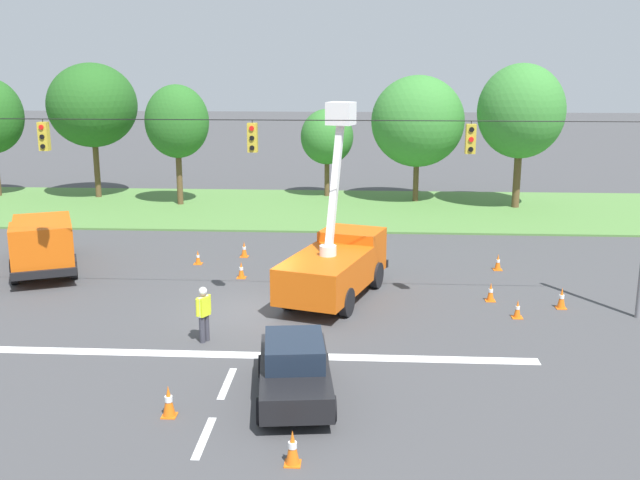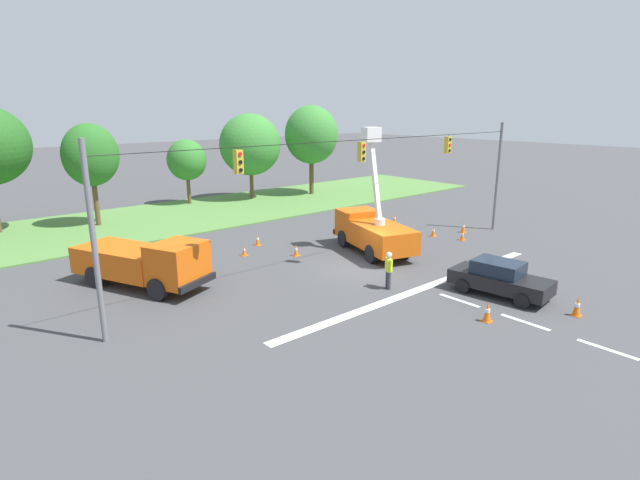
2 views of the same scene
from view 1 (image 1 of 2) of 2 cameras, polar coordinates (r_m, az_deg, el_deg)
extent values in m
plane|color=#424244|center=(26.37, -4.73, -5.35)|extent=(200.00, 200.00, 0.00)
cube|color=#517F3D|center=(43.67, -1.47, 2.41)|extent=(56.00, 12.00, 0.10)
cube|color=silver|center=(22.60, -6.18, -8.69)|extent=(17.60, 0.50, 0.01)
cube|color=silver|center=(20.79, -7.09, -10.78)|extent=(0.20, 2.00, 0.01)
cube|color=silver|center=(18.16, -8.82, -14.66)|extent=(0.20, 2.00, 0.01)
cylinder|color=black|center=(25.02, -5.03, 9.10)|extent=(26.00, 0.03, 0.03)
cylinder|color=black|center=(26.99, -20.38, 8.54)|extent=(0.02, 0.02, 0.10)
cube|color=gold|center=(27.03, -20.29, 7.42)|extent=(0.32, 0.28, 0.96)
cylinder|color=red|center=(26.86, -20.48, 8.06)|extent=(0.16, 0.05, 0.16)
cylinder|color=black|center=(26.89, -20.42, 7.38)|extent=(0.16, 0.05, 0.16)
cylinder|color=black|center=(26.92, -20.37, 6.70)|extent=(0.16, 0.05, 0.16)
cylinder|color=black|center=(25.03, -5.19, 8.98)|extent=(0.02, 0.02, 0.10)
cube|color=gold|center=(25.08, -5.16, 7.78)|extent=(0.32, 0.28, 0.96)
cylinder|color=red|center=(24.89, -5.23, 8.47)|extent=(0.16, 0.05, 0.16)
cylinder|color=black|center=(24.92, -5.22, 7.74)|extent=(0.16, 0.05, 0.16)
cylinder|color=black|center=(24.96, -5.20, 7.01)|extent=(0.16, 0.05, 0.16)
cylinder|color=black|center=(25.00, 11.46, 8.77)|extent=(0.02, 0.02, 0.10)
cube|color=gold|center=(25.05, 11.40, 7.56)|extent=(0.32, 0.28, 0.96)
cylinder|color=black|center=(24.86, 11.48, 8.25)|extent=(0.16, 0.05, 0.16)
cylinder|color=red|center=(24.89, 11.45, 7.52)|extent=(0.16, 0.05, 0.16)
cylinder|color=black|center=(24.93, 11.41, 6.79)|extent=(0.16, 0.05, 0.16)
cylinder|color=brown|center=(48.90, -16.63, 5.08)|extent=(0.36, 0.36, 3.50)
ellipsoid|color=#235B1E|center=(48.51, -16.95, 9.80)|extent=(5.39, 5.68, 5.11)
cylinder|color=brown|center=(45.26, -10.66, 4.71)|extent=(0.35, 0.35, 3.41)
ellipsoid|color=#286623|center=(44.88, -10.85, 8.86)|extent=(3.75, 3.21, 4.26)
cylinder|color=brown|center=(47.28, 0.53, 4.72)|extent=(0.31, 0.31, 2.44)
ellipsoid|color=#33752D|center=(46.94, 0.54, 7.88)|extent=(3.28, 3.32, 3.43)
cylinder|color=brown|center=(45.93, 7.31, 4.43)|extent=(0.33, 0.33, 2.57)
ellipsoid|color=#387F33|center=(45.49, 7.45, 8.96)|extent=(5.54, 5.13, 5.42)
cylinder|color=brown|center=(45.02, 14.77, 4.54)|extent=(0.42, 0.42, 3.56)
ellipsoid|color=#387F33|center=(44.60, 15.07, 9.46)|extent=(4.94, 4.99, 5.36)
cube|color=#D6560F|center=(26.37, 0.38, -2.69)|extent=(3.50, 4.69, 1.29)
cube|color=#D6560F|center=(29.04, 2.47, -0.79)|extent=(2.68, 2.39, 1.65)
cube|color=#1E2838|center=(29.54, 2.86, 0.03)|extent=(1.92, 0.70, 0.74)
cube|color=black|center=(30.10, 3.05, -1.60)|extent=(2.27, 0.87, 0.30)
cylinder|color=black|center=(29.38, 0.32, -2.27)|extent=(0.57, 1.04, 1.00)
cylinder|color=black|center=(28.72, 4.33, -2.69)|extent=(0.57, 1.04, 1.00)
cylinder|color=black|center=(26.29, -2.40, -4.22)|extent=(0.57, 1.04, 1.00)
cylinder|color=black|center=(25.55, 2.04, -4.75)|extent=(0.57, 1.04, 1.00)
cylinder|color=silver|center=(26.42, 0.61, -0.80)|extent=(0.60, 0.60, 0.36)
cube|color=white|center=(26.56, 1.10, 3.99)|extent=(0.69, 1.50, 4.70)
cube|color=white|center=(26.84, 1.60, 9.62)|extent=(1.10, 1.04, 0.80)
cube|color=#D6560F|center=(34.21, -20.38, 0.23)|extent=(4.01, 5.16, 1.25)
cube|color=#D6560F|center=(30.94, -20.42, -0.57)|extent=(2.88, 2.71, 1.83)
cube|color=#1E2838|center=(30.20, -20.46, -0.29)|extent=(1.90, 0.89, 0.82)
cube|color=black|center=(30.10, -20.29, -2.46)|extent=(2.25, 1.09, 0.30)
cylinder|color=black|center=(31.42, -18.28, -1.92)|extent=(0.65, 1.03, 1.00)
cylinder|color=black|center=(31.46, -22.27, -2.24)|extent=(0.65, 1.03, 1.00)
cylinder|color=black|center=(35.15, -18.52, -0.33)|extent=(0.65, 1.03, 1.00)
cylinder|color=black|center=(35.18, -22.08, -0.61)|extent=(0.65, 1.03, 1.00)
cube|color=black|center=(19.58, -1.94, -10.23)|extent=(2.26, 4.48, 0.64)
cube|color=#192333|center=(19.48, -1.97, -8.38)|extent=(1.73, 2.23, 0.60)
cylinder|color=black|center=(18.55, 0.91, -12.74)|extent=(0.27, 0.66, 0.64)
cylinder|color=black|center=(18.51, -4.55, -12.85)|extent=(0.27, 0.66, 0.64)
cylinder|color=black|center=(20.97, 0.35, -9.50)|extent=(0.27, 0.66, 0.64)
cylinder|color=black|center=(20.93, -4.43, -9.59)|extent=(0.27, 0.66, 0.64)
cylinder|color=#383842|center=(23.68, -8.65, -6.61)|extent=(0.18, 0.18, 0.85)
cylinder|color=#383842|center=(23.54, -8.97, -6.75)|extent=(0.18, 0.18, 0.85)
cube|color=#D8EA26|center=(23.37, -8.87, -5.01)|extent=(0.41, 0.47, 0.60)
cube|color=silver|center=(23.37, -8.87, -5.01)|extent=(0.28, 0.41, 0.62)
cylinder|color=#D8EA26|center=(23.55, -8.44, -4.77)|extent=(0.11, 0.11, 0.55)
cylinder|color=#D8EA26|center=(23.17, -9.32, -5.12)|extent=(0.11, 0.11, 0.55)
sphere|color=tan|center=(23.24, -8.91, -4.01)|extent=(0.22, 0.22, 0.22)
sphere|color=white|center=(23.22, -8.92, -3.87)|extent=(0.26, 0.26, 0.26)
cube|color=orange|center=(27.80, 17.88, -4.94)|extent=(0.36, 0.36, 0.03)
cone|color=orange|center=(27.68, 17.93, -4.20)|extent=(0.29, 0.29, 0.73)
cylinder|color=white|center=(27.67, 17.94, -4.13)|extent=(0.18, 0.18, 0.13)
cube|color=orange|center=(32.46, -9.27, -1.79)|extent=(0.36, 0.36, 0.03)
cone|color=orange|center=(32.39, -9.29, -1.28)|extent=(0.23, 0.23, 0.57)
cylinder|color=white|center=(32.38, -9.29, -1.23)|extent=(0.14, 0.14, 0.10)
cube|color=orange|center=(27.94, 12.84, -4.52)|extent=(0.36, 0.36, 0.03)
cone|color=orange|center=(27.83, 12.88, -3.84)|extent=(0.26, 0.26, 0.66)
cylinder|color=white|center=(27.82, 12.88, -3.78)|extent=(0.16, 0.16, 0.12)
cube|color=orange|center=(16.95, -2.10, -16.66)|extent=(0.36, 0.36, 0.03)
cone|color=orange|center=(16.75, -2.11, -15.46)|extent=(0.31, 0.31, 0.78)
cylinder|color=white|center=(16.73, -2.11, -15.35)|extent=(0.19, 0.19, 0.14)
cube|color=orange|center=(32.02, 13.37, -2.21)|extent=(0.36, 0.36, 0.03)
cone|color=orange|center=(31.93, 13.40, -1.62)|extent=(0.26, 0.26, 0.65)
cylinder|color=white|center=(31.92, 13.41, -1.56)|extent=(0.16, 0.16, 0.12)
cube|color=orange|center=(33.36, -5.79, -1.26)|extent=(0.36, 0.36, 0.03)
cone|color=orange|center=(33.27, -5.80, -0.67)|extent=(0.27, 0.27, 0.68)
cylinder|color=white|center=(33.26, -5.80, -0.61)|extent=(0.17, 0.17, 0.12)
cube|color=orange|center=(26.39, 14.78, -5.72)|extent=(0.36, 0.36, 0.03)
cone|color=orange|center=(26.29, 14.82, -5.07)|extent=(0.24, 0.24, 0.60)
cylinder|color=white|center=(26.28, 14.82, -5.01)|extent=(0.15, 0.15, 0.11)
cube|color=orange|center=(19.27, -11.40, -12.98)|extent=(0.36, 0.36, 0.03)
cone|color=orange|center=(19.09, -11.46, -11.89)|extent=(0.31, 0.31, 0.79)
cylinder|color=white|center=(19.07, -11.47, -11.78)|extent=(0.19, 0.19, 0.14)
cube|color=orange|center=(30.20, -6.00, -2.87)|extent=(0.36, 0.36, 0.03)
cone|color=orange|center=(30.10, -6.02, -2.24)|extent=(0.26, 0.26, 0.65)
cylinder|color=white|center=(30.09, -6.02, -2.18)|extent=(0.16, 0.16, 0.12)
camera|label=2|loc=(22.68, -68.44, 4.05)|focal=28.00mm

